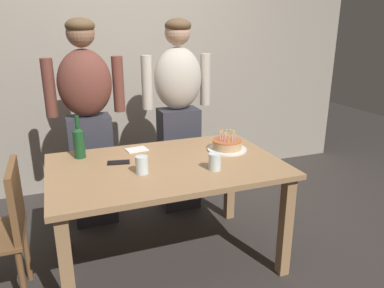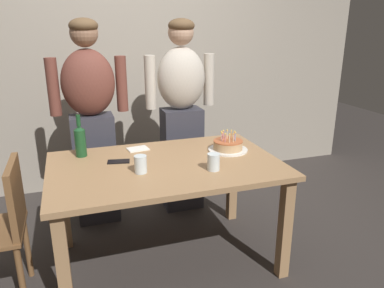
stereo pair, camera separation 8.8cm
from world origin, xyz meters
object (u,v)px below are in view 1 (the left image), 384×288
(water_glass_far, at_px, (142,165))
(birthday_cake, at_px, (227,145))
(person_woman_cardigan, at_px, (178,114))
(dining_chair, at_px, (1,226))
(napkin_stack, at_px, (137,150))
(person_man_bearded, at_px, (88,122))
(wine_bottle, at_px, (79,142))
(water_glass_near, at_px, (215,162))
(cell_phone, at_px, (119,162))

(water_glass_far, bearing_deg, birthday_cake, 17.43)
(person_woman_cardigan, height_order, dining_chair, person_woman_cardigan)
(napkin_stack, height_order, person_man_bearded, person_man_bearded)
(wine_bottle, relative_size, dining_chair, 0.34)
(birthday_cake, relative_size, water_glass_near, 2.66)
(wine_bottle, relative_size, cell_phone, 2.04)
(cell_phone, relative_size, person_woman_cardigan, 0.09)
(water_glass_near, height_order, dining_chair, dining_chair)
(water_glass_near, distance_m, napkin_stack, 0.67)
(birthday_cake, bearing_deg, water_glass_far, -162.57)
(birthday_cake, distance_m, napkin_stack, 0.66)
(cell_phone, bearing_deg, wine_bottle, 149.27)
(water_glass_far, xyz_separation_m, cell_phone, (-0.11, 0.23, -0.05))
(birthday_cake, xyz_separation_m, dining_chair, (-1.50, -0.17, -0.26))
(wine_bottle, xyz_separation_m, person_man_bearded, (0.11, 0.45, 0.02))
(birthday_cake, distance_m, dining_chair, 1.53)
(water_glass_far, relative_size, wine_bottle, 0.37)
(water_glass_near, bearing_deg, birthday_cake, 52.85)
(water_glass_near, bearing_deg, napkin_stack, 124.62)
(water_glass_near, relative_size, cell_phone, 0.74)
(water_glass_far, height_order, cell_phone, water_glass_far)
(water_glass_near, relative_size, person_man_bearded, 0.06)
(birthday_cake, xyz_separation_m, person_man_bearded, (-0.90, 0.66, 0.10))
(napkin_stack, distance_m, dining_chair, 1.00)
(birthday_cake, bearing_deg, cell_phone, 178.94)
(water_glass_far, xyz_separation_m, person_woman_cardigan, (0.53, 0.88, 0.08))
(birthday_cake, relative_size, napkin_stack, 1.93)
(wine_bottle, bearing_deg, napkin_stack, 2.45)
(birthday_cake, bearing_deg, person_man_bearded, 143.78)
(birthday_cake, relative_size, water_glass_far, 2.59)
(cell_phone, bearing_deg, person_man_bearded, 110.99)
(cell_phone, relative_size, dining_chair, 0.17)
(person_man_bearded, height_order, dining_chair, person_man_bearded)
(wine_bottle, bearing_deg, water_glass_far, -52.11)
(birthday_cake, xyz_separation_m, cell_phone, (-0.78, 0.01, -0.03))
(water_glass_near, distance_m, wine_bottle, 0.94)
(cell_phone, bearing_deg, napkin_stack, 62.64)
(water_glass_far, xyz_separation_m, person_man_bearded, (-0.22, 0.88, 0.08))
(person_man_bearded, xyz_separation_m, person_woman_cardigan, (0.76, 0.00, 0.00))
(cell_phone, distance_m, dining_chair, 0.77)
(birthday_cake, xyz_separation_m, water_glass_far, (-0.68, -0.21, 0.02))
(birthday_cake, relative_size, dining_chair, 0.33)
(cell_phone, height_order, napkin_stack, same)
(dining_chair, bearing_deg, cell_phone, 104.22)
(water_glass_near, height_order, wine_bottle, wine_bottle)
(napkin_stack, height_order, person_woman_cardigan, person_woman_cardigan)
(person_man_bearded, bearing_deg, napkin_stack, 123.80)
(wine_bottle, bearing_deg, birthday_cake, -11.96)
(wine_bottle, distance_m, person_man_bearded, 0.46)
(cell_phone, relative_size, napkin_stack, 0.98)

